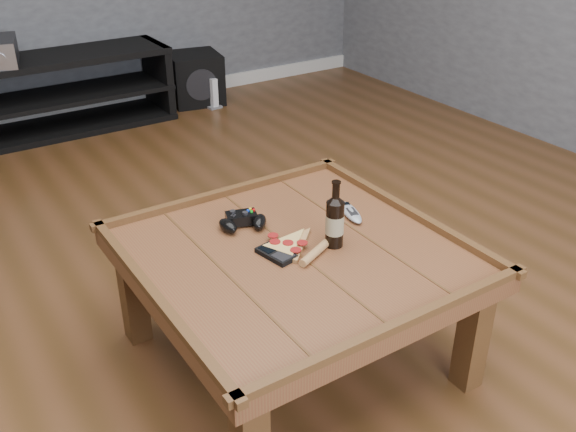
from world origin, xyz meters
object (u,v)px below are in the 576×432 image
remote_control (351,212)px  game_controller (243,221)px  media_console (63,94)px  beer_bottle (335,220)px  coffee_table (295,266)px  pizza_slice (292,247)px  subwoofer (195,78)px  game_console (210,93)px  smartphone (276,254)px

remote_control → game_controller: bearing=176.5°
media_console → beer_bottle: beer_bottle is taller
coffee_table → pizza_slice: pizza_slice is taller
media_console → remote_control: size_ratio=7.85×
coffee_table → pizza_slice: 0.07m
beer_bottle → pizza_slice: (-0.13, 0.05, -0.08)m
coffee_table → remote_control: size_ratio=5.78×
pizza_slice → subwoofer: size_ratio=0.75×
pizza_slice → game_console: 2.85m
pizza_slice → remote_control: 0.32m
media_console → remote_control: 2.68m
game_controller → media_console: bearing=106.3°
subwoofer → media_console: bearing=-166.7°
game_controller → subwoofer: bearing=85.8°
media_console → beer_bottle: (0.13, -2.79, 0.30)m
beer_bottle → game_controller: 0.34m
media_console → smartphone: media_console is taller
beer_bottle → game_console: (0.89, 2.69, -0.44)m
beer_bottle → game_console: size_ratio=1.05×
media_console → smartphone: 2.75m
media_console → game_console: 1.03m
media_console → subwoofer: bearing=2.8°
smartphone → game_console: 2.88m
coffee_table → smartphone: size_ratio=7.25×
media_console → game_console: bearing=-5.7°
game_controller → subwoofer: game_controller is taller
game_controller → coffee_table: bearing=-56.8°
smartphone → remote_control: (0.37, 0.09, 0.00)m
coffee_table → beer_bottle: (0.13, -0.04, 0.15)m
smartphone → subwoofer: size_ratio=0.34×
beer_bottle → subwoofer: size_ratio=0.55×
coffee_table → pizza_slice: size_ratio=3.26×
beer_bottle → pizza_slice: 0.16m
coffee_table → media_console: (0.00, 2.75, -0.15)m
coffee_table → beer_bottle: size_ratio=4.44×
coffee_table → game_console: coffee_table is taller
game_controller → remote_control: size_ratio=1.00×
pizza_slice → subwoofer: bearing=46.1°
beer_bottle → game_controller: (-0.19, 0.27, -0.07)m
smartphone → remote_control: 0.38m
smartphone → remote_control: remote_control is taller
smartphone → pizza_slice: bearing=-4.9°
beer_bottle → smartphone: beer_bottle is taller
pizza_slice → remote_control: size_ratio=1.77×
pizza_slice → game_console: (1.02, 2.63, -0.36)m
beer_bottle → game_controller: beer_bottle is taller
pizza_slice → game_controller: bearing=81.2°
coffee_table → beer_bottle: beer_bottle is taller
coffee_table → subwoofer: 2.97m
media_console → game_controller: 2.53m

